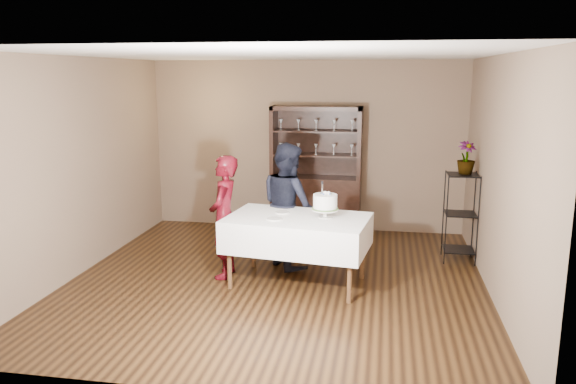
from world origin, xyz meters
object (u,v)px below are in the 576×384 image
china_hutch (316,191)px  potted_plant (466,158)px  cake (325,203)px  plant_etagere (460,214)px  man (288,205)px  woman (224,217)px  cake_table (298,233)px

china_hutch → potted_plant: bearing=-25.8°
potted_plant → cake: bearing=-144.8°
plant_etagere → potted_plant: potted_plant is taller
china_hutch → potted_plant: (2.11, -1.02, 0.74)m
man → cake: 0.84m
cake → potted_plant: potted_plant is taller
china_hutch → potted_plant: 2.46m
cake → woman: bearing=177.3°
cake_table → plant_etagere: bearing=31.3°
woman → cake: woman is taller
china_hutch → man: china_hutch is taller
plant_etagere → woman: (-2.94, -1.13, 0.11)m
man → woman: bearing=89.5°
china_hutch → woman: size_ratio=1.31×
woman → cake: bearing=86.0°
cake_table → potted_plant: bearing=31.6°
woman → china_hutch: bearing=157.1°
cake_table → china_hutch: bearing=91.6°
china_hutch → cake_table: 2.28m
cake_table → woman: 0.94m
cake_table → woman: size_ratio=1.16×
man → cake: bearing=-176.4°
woman → potted_plant: bearing=110.0°
man → potted_plant: size_ratio=3.77×
plant_etagere → cake_table: 2.36m
plant_etagere → cake: 2.10m
cake_table → potted_plant: potted_plant is taller
cake_table → potted_plant: (2.05, 1.26, 0.77)m
china_hutch → cake_table: bearing=-88.4°
plant_etagere → man: bearing=-165.5°
woman → man: man is taller
man → cake: man is taller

